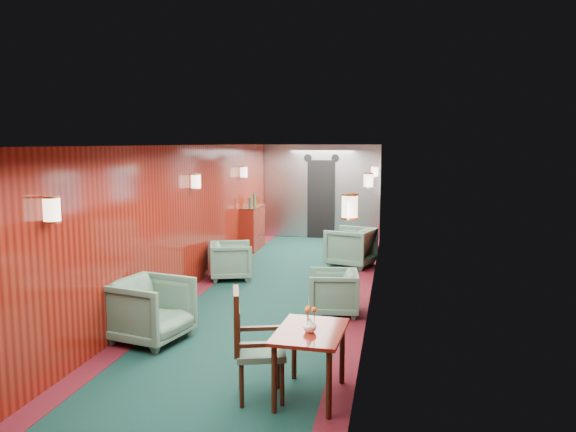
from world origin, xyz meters
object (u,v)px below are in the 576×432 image
object	(u,v)px
dining_table	(310,341)
side_chair	(250,340)
credenza	(253,227)
armchair_right_far	(351,247)
armchair_right_near	(333,292)
armchair_left_far	(231,261)
armchair_left_near	(151,310)

from	to	relation	value
dining_table	side_chair	world-z (taller)	side_chair
credenza	armchair_right_far	distance (m)	2.73
side_chair	armchair_right_near	world-z (taller)	side_chair
side_chair	armchair_right_far	xyz separation A→B (m)	(0.49, 6.00, -0.19)
dining_table	credenza	bearing A→B (deg)	111.83
armchair_left_far	dining_table	bearing A→B (deg)	-172.97
dining_table	armchair_left_far	size ratio (longest dim) A/B	1.27
side_chair	armchair_right_near	bearing A→B (deg)	63.38
armchair_right_near	armchair_right_far	bearing A→B (deg)	172.87
dining_table	armchair_left_far	world-z (taller)	dining_table
armchair_left_far	armchair_right_far	size ratio (longest dim) A/B	0.86
credenza	dining_table	bearing A→B (deg)	-71.52
side_chair	credenza	size ratio (longest dim) A/B	0.84
armchair_left_far	armchair_left_near	bearing A→B (deg)	160.57
side_chair	armchair_left_near	xyz separation A→B (m)	(-1.60, 1.29, -0.19)
credenza	armchair_left_near	xyz separation A→B (m)	(0.26, -6.09, -0.12)
armchair_right_far	armchair_left_far	bearing A→B (deg)	-36.98
side_chair	credenza	world-z (taller)	credenza
credenza	armchair_left_near	bearing A→B (deg)	-87.52
armchair_left_far	armchair_right_near	bearing A→B (deg)	-149.15
armchair_left_near	armchair_right_near	xyz separation A→B (m)	(2.09, 1.51, -0.07)
armchair_right_far	armchair_right_near	bearing A→B (deg)	17.62
credenza	armchair_right_near	size ratio (longest dim) A/B	1.82
armchair_left_near	armchair_right_near	size ratio (longest dim) A/B	1.23
armchair_left_far	armchair_right_near	xyz separation A→B (m)	(2.03, -1.75, -0.02)
dining_table	side_chair	distance (m)	0.58
armchair_left_near	armchair_right_far	distance (m)	5.15
armchair_right_far	armchair_left_near	bearing A→B (deg)	-6.35
armchair_left_near	armchair_left_far	size ratio (longest dim) A/B	1.18
side_chair	credenza	xyz separation A→B (m)	(-1.86, 7.38, -0.07)
credenza	armchair_left_near	world-z (taller)	credenza
credenza	armchair_left_far	size ratio (longest dim) A/B	1.74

